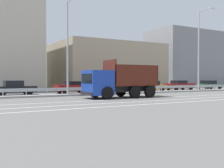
{
  "coord_description": "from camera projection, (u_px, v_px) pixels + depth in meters",
  "views": [
    {
      "loc": [
        -14.22,
        -22.15,
        1.77
      ],
      "look_at": [
        -1.76,
        0.01,
        1.16
      ],
      "focal_mm": 42.0,
      "sensor_mm": 36.0,
      "label": 1
    }
  ],
  "objects": [
    {
      "name": "parked_car_6",
      "position": [
        149.0,
        86.0,
        34.65
      ],
      "size": [
        4.81,
        2.29,
        1.36
      ],
      "rotation": [
        0.0,
        0.0,
        1.5
      ],
      "color": "#B27A14",
      "rests_on": "ground_plane"
    },
    {
      "name": "lane_strip_0",
      "position": [
        132.0,
        99.0,
        21.88
      ],
      "size": [
        68.11,
        0.16,
        0.01
      ],
      "primitive_type": "cube",
      "color": "silver",
      "rests_on": "ground_plane"
    },
    {
      "name": "parked_car_7",
      "position": [
        180.0,
        85.0,
        37.88
      ],
      "size": [
        4.76,
        1.89,
        1.39
      ],
      "rotation": [
        0.0,
        0.0,
        -1.54
      ],
      "color": "maroon",
      "rests_on": "ground_plane"
    },
    {
      "name": "median_guardrail",
      "position": [
        111.0,
        89.0,
        29.15
      ],
      "size": [
        68.11,
        0.09,
        0.78
      ],
      "color": "#9EA0A5",
      "rests_on": "ground_plane"
    },
    {
      "name": "median_road_sign",
      "position": [
        141.0,
        82.0,
        29.78
      ],
      "size": [
        0.86,
        0.16,
        2.3
      ],
      "color": "white",
      "rests_on": "ground_plane"
    },
    {
      "name": "parked_car_4",
      "position": [
        73.0,
        87.0,
        29.76
      ],
      "size": [
        4.23,
        2.09,
        1.38
      ],
      "rotation": [
        0.0,
        0.0,
        1.66
      ],
      "color": "maroon",
      "rests_on": "ground_plane"
    },
    {
      "name": "street_lamp_1",
      "position": [
        68.0,
        43.0,
        25.18
      ],
      "size": [
        0.7,
        2.31,
        9.2
      ],
      "color": "#ADADB2",
      "rests_on": "ground_plane"
    },
    {
      "name": "dump_truck",
      "position": [
        113.0,
        84.0,
        23.01
      ],
      "size": [
        6.8,
        2.75,
        3.33
      ],
      "rotation": [
        0.0,
        0.0,
        1.56
      ],
      "color": "#19389E",
      "rests_on": "ground_plane"
    },
    {
      "name": "background_building_2",
      "position": [
        185.0,
        59.0,
        57.67
      ],
      "size": [
        15.68,
        9.63,
        11.83
      ],
      "primitive_type": "cube",
      "color": "gray",
      "rests_on": "ground_plane"
    },
    {
      "name": "ground_plane",
      "position": [
        127.0,
        95.0,
        26.31
      ],
      "size": [
        320.0,
        320.0,
        0.0
      ],
      "primitive_type": "plane",
      "color": "#605E5B"
    },
    {
      "name": "street_lamp_2",
      "position": [
        200.0,
        47.0,
        34.27
      ],
      "size": [
        0.71,
        2.41,
        10.6
      ],
      "color": "#ADADB2",
      "rests_on": "ground_plane"
    },
    {
      "name": "parked_car_3",
      "position": [
        14.0,
        88.0,
        26.79
      ],
      "size": [
        4.29,
        2.01,
        1.49
      ],
      "rotation": [
        0.0,
        0.0,
        -1.51
      ],
      "color": "black",
      "rests_on": "ground_plane"
    },
    {
      "name": "background_building_1",
      "position": [
        103.0,
        67.0,
        45.46
      ],
      "size": [
        16.77,
        14.59,
        7.39
      ],
      "primitive_type": "cube",
      "color": "tan",
      "rests_on": "ground_plane"
    },
    {
      "name": "parked_car_8",
      "position": [
        209.0,
        85.0,
        40.32
      ],
      "size": [
        4.57,
        1.92,
        1.37
      ],
      "rotation": [
        0.0,
        0.0,
        -1.58
      ],
      "color": "#335B33",
      "rests_on": "ground_plane"
    },
    {
      "name": "median_island",
      "position": [
        116.0,
        93.0,
        28.19
      ],
      "size": [
        37.46,
        1.1,
        0.18
      ],
      "primitive_type": "cube",
      "color": "gray",
      "rests_on": "ground_plane"
    },
    {
      "name": "parked_car_5",
      "position": [
        114.0,
        86.0,
        32.01
      ],
      "size": [
        4.9,
        1.95,
        1.52
      ],
      "rotation": [
        0.0,
        0.0,
        1.55
      ],
      "color": "maroon",
      "rests_on": "ground_plane"
    },
    {
      "name": "lane_strip_2",
      "position": [
        166.0,
        103.0,
        18.21
      ],
      "size": [
        68.11,
        0.16,
        0.01
      ],
      "primitive_type": "cube",
      "color": "silver",
      "rests_on": "ground_plane"
    },
    {
      "name": "lane_strip_1",
      "position": [
        149.0,
        101.0,
        19.89
      ],
      "size": [
        68.11,
        0.16,
        0.01
      ],
      "primitive_type": "cube",
      "color": "silver",
      "rests_on": "ground_plane"
    }
  ]
}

